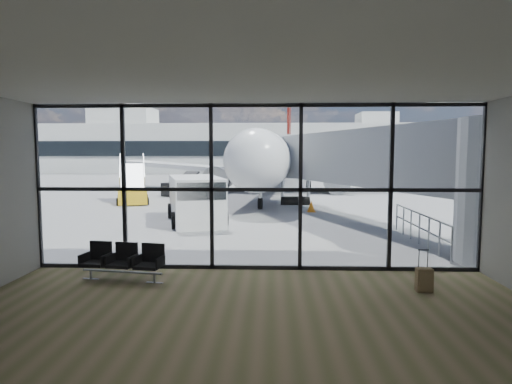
# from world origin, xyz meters

# --- Properties ---
(ground) EXTENTS (220.00, 220.00, 0.00)m
(ground) POSITION_xyz_m (0.00, 40.00, 0.00)
(ground) COLOR slate
(ground) RESTS_ON ground
(lounge_shell) EXTENTS (12.02, 8.01, 4.51)m
(lounge_shell) POSITION_xyz_m (0.00, -4.80, 2.65)
(lounge_shell) COLOR brown
(lounge_shell) RESTS_ON ground
(glass_curtain_wall) EXTENTS (12.10, 0.12, 4.50)m
(glass_curtain_wall) POSITION_xyz_m (0.00, 0.00, 2.25)
(glass_curtain_wall) COLOR white
(glass_curtain_wall) RESTS_ON ground
(jet_bridge) EXTENTS (8.00, 16.50, 4.33)m
(jet_bridge) POSITION_xyz_m (4.90, 7.07, 2.76)
(jet_bridge) COLOR #9A9C9F
(jet_bridge) RESTS_ON ground
(apron_railing) EXTENTS (0.06, 5.46, 1.11)m
(apron_railing) POSITION_xyz_m (5.60, 3.50, 0.72)
(apron_railing) COLOR gray
(apron_railing) RESTS_ON ground
(far_terminal) EXTENTS (80.00, 12.20, 11.00)m
(far_terminal) POSITION_xyz_m (-0.59, 61.97, 4.21)
(far_terminal) COLOR beige
(far_terminal) RESTS_ON ground
(tree_0) EXTENTS (4.95, 4.95, 7.12)m
(tree_0) POSITION_xyz_m (-45.00, 72.00, 4.63)
(tree_0) COLOR #382619
(tree_0) RESTS_ON ground
(tree_1) EXTENTS (5.61, 5.61, 8.07)m
(tree_1) POSITION_xyz_m (-39.00, 72.00, 5.25)
(tree_1) COLOR #382619
(tree_1) RESTS_ON ground
(tree_2) EXTENTS (6.27, 6.27, 9.03)m
(tree_2) POSITION_xyz_m (-33.00, 72.00, 5.88)
(tree_2) COLOR #382619
(tree_2) RESTS_ON ground
(tree_3) EXTENTS (4.95, 4.95, 7.12)m
(tree_3) POSITION_xyz_m (-27.00, 72.00, 4.63)
(tree_3) COLOR #382619
(tree_3) RESTS_ON ground
(tree_4) EXTENTS (5.61, 5.61, 8.07)m
(tree_4) POSITION_xyz_m (-21.00, 72.00, 5.25)
(tree_4) COLOR #382619
(tree_4) RESTS_ON ground
(tree_5) EXTENTS (6.27, 6.27, 9.03)m
(tree_5) POSITION_xyz_m (-15.00, 72.00, 5.88)
(tree_5) COLOR #382619
(tree_5) RESTS_ON ground
(seating_row) EXTENTS (2.09, 0.88, 0.93)m
(seating_row) POSITION_xyz_m (-3.27, -1.10, 0.52)
(seating_row) COLOR gray
(seating_row) RESTS_ON ground
(suitcase) EXTENTS (0.36, 0.27, 0.97)m
(suitcase) POSITION_xyz_m (3.92, -1.82, 0.29)
(suitcase) COLOR brown
(suitcase) RESTS_ON ground
(airliner) EXTENTS (29.99, 34.83, 8.98)m
(airliner) POSITION_xyz_m (1.07, 26.14, 2.74)
(airliner) COLOR silver
(airliner) RESTS_ON ground
(service_van) EXTENTS (3.39, 5.25, 2.11)m
(service_van) POSITION_xyz_m (-3.05, 7.91, 1.08)
(service_van) COLOR silver
(service_van) RESTS_ON ground
(belt_loader) EXTENTS (2.37, 4.05, 1.77)m
(belt_loader) POSITION_xyz_m (-6.63, 20.91, 0.59)
(belt_loader) COLOR black
(belt_loader) RESTS_ON ground
(mobile_stairs) EXTENTS (2.68, 3.89, 2.51)m
(mobile_stairs) POSITION_xyz_m (-8.48, 15.49, 0.60)
(mobile_stairs) COLOR gold
(mobile_stairs) RESTS_ON ground
(traffic_cone_a) EXTENTS (0.46, 0.46, 0.66)m
(traffic_cone_a) POSITION_xyz_m (-3.98, 14.57, 0.31)
(traffic_cone_a) COLOR #F6530C
(traffic_cone_a) RESTS_ON ground
(traffic_cone_c) EXTENTS (0.45, 0.45, 0.64)m
(traffic_cone_c) POSITION_xyz_m (2.60, 11.79, 0.30)
(traffic_cone_c) COLOR #CF690A
(traffic_cone_c) RESTS_ON ground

